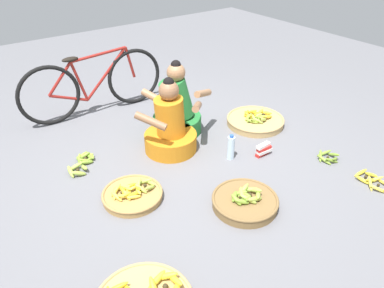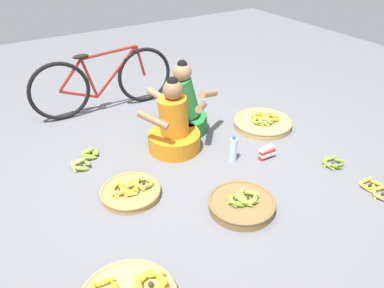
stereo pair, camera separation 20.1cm
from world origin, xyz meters
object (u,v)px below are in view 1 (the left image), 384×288
at_px(banana_basket_back_center, 132,194).
at_px(loose_bananas_mid_right, 83,162).
at_px(vendor_woman_front, 170,128).
at_px(banana_basket_front_center, 245,201).
at_px(bicycle_leaning, 94,85).
at_px(water_bottle, 231,148).
at_px(banana_basket_near_vendor, 255,120).
at_px(loose_bananas_front_left, 328,157).
at_px(vendor_woman_behind, 177,110).
at_px(packet_carton_stack, 264,150).
at_px(loose_bananas_back_left, 373,181).

bearing_deg(banana_basket_back_center, loose_bananas_mid_right, 102.18).
height_order(vendor_woman_front, banana_basket_front_center, vendor_woman_front).
bearing_deg(bicycle_leaning, water_bottle, -69.03).
relative_size(banana_basket_near_vendor, water_bottle, 2.45).
height_order(bicycle_leaning, loose_bananas_front_left, bicycle_leaning).
bearing_deg(loose_bananas_front_left, loose_bananas_mid_right, 146.24).
height_order(loose_bananas_mid_right, water_bottle, water_bottle).
relative_size(vendor_woman_front, banana_basket_near_vendor, 1.20).
xyz_separation_m(vendor_woman_behind, banana_basket_front_center, (-0.25, -1.34, -0.20)).
xyz_separation_m(banana_basket_front_center, loose_bananas_front_left, (1.11, 0.02, -0.02)).
relative_size(loose_bananas_front_left, loose_bananas_mid_right, 0.64).
height_order(banana_basket_near_vendor, banana_basket_back_center, banana_basket_near_vendor).
xyz_separation_m(banana_basket_front_center, water_bottle, (0.36, 0.60, 0.07)).
height_order(bicycle_leaning, banana_basket_near_vendor, bicycle_leaning).
bearing_deg(loose_bananas_front_left, vendor_woman_front, 137.12).
bearing_deg(packet_carton_stack, loose_bananas_back_left, -63.03).
relative_size(banana_basket_back_center, loose_bananas_back_left, 1.52).
bearing_deg(water_bottle, loose_bananas_mid_right, 148.73).
xyz_separation_m(vendor_woman_behind, loose_bananas_mid_right, (-1.09, -0.01, -0.23)).
bearing_deg(banana_basket_front_center, packet_carton_stack, 34.33).
height_order(vendor_woman_front, water_bottle, vendor_woman_front).
xyz_separation_m(vendor_woman_behind, banana_basket_back_center, (-0.94, -0.72, -0.21)).
distance_m(banana_basket_near_vendor, loose_bananas_back_left, 1.40).
distance_m(vendor_woman_front, banana_basket_back_center, 0.83).
distance_m(banana_basket_near_vendor, loose_bananas_front_left, 0.93).
xyz_separation_m(bicycle_leaning, packet_carton_stack, (0.95, -1.82, -0.30)).
bearing_deg(banana_basket_near_vendor, banana_basket_back_center, -169.15).
bearing_deg(packet_carton_stack, bicycle_leaning, 117.46).
bearing_deg(vendor_woman_front, banana_basket_front_center, -89.08).
bearing_deg(vendor_woman_front, loose_bananas_back_left, -53.02).
relative_size(banana_basket_near_vendor, loose_bananas_front_left, 2.89).
height_order(vendor_woman_front, loose_bananas_front_left, vendor_woman_front).
bearing_deg(packet_carton_stack, vendor_woman_behind, 115.28).
bearing_deg(loose_bananas_back_left, bicycle_leaning, 117.30).
bearing_deg(bicycle_leaning, loose_bananas_mid_right, -120.90).
xyz_separation_m(bicycle_leaning, loose_bananas_back_left, (1.40, -2.71, -0.33)).
height_order(banana_basket_near_vendor, loose_bananas_front_left, banana_basket_near_vendor).
xyz_separation_m(vendor_woman_behind, packet_carton_stack, (0.42, -0.89, -0.20)).
distance_m(vendor_woman_front, water_bottle, 0.62).
distance_m(bicycle_leaning, banana_basket_back_center, 1.73).
relative_size(loose_bananas_mid_right, water_bottle, 1.32).
bearing_deg(loose_bananas_back_left, vendor_woman_front, 126.98).
bearing_deg(water_bottle, loose_bananas_back_left, -53.84).
distance_m(loose_bananas_mid_right, water_bottle, 1.41).
bearing_deg(water_bottle, bicycle_leaning, 110.97).
distance_m(banana_basket_front_center, loose_bananas_back_left, 1.20).
xyz_separation_m(loose_bananas_mid_right, loose_bananas_back_left, (1.96, -1.77, -0.00)).
bearing_deg(packet_carton_stack, vendor_woman_front, 137.91).
xyz_separation_m(vendor_woman_front, bicycle_leaning, (-0.26, 1.20, 0.11)).
relative_size(banana_basket_near_vendor, banana_basket_front_center, 1.19).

